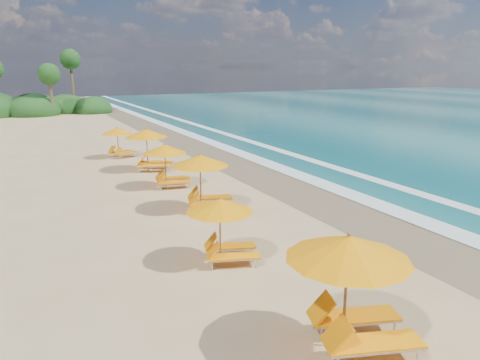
{
  "coord_description": "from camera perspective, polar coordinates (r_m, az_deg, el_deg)",
  "views": [
    {
      "loc": [
        -8.16,
        -16.29,
        5.81
      ],
      "look_at": [
        0.0,
        0.0,
        1.2
      ],
      "focal_mm": 33.5,
      "sensor_mm": 36.0,
      "label": 1
    }
  ],
  "objects": [
    {
      "name": "ground",
      "position": [
        19.12,
        0.0,
        -3.49
      ],
      "size": [
        160.0,
        160.0,
        0.0
      ],
      "primitive_type": "plane",
      "color": "tan",
      "rests_on": "ground"
    },
    {
      "name": "station_5",
      "position": [
        26.23,
        -11.36,
        4.19
      ],
      "size": [
        3.23,
        3.21,
        2.46
      ],
      "rotation": [
        0.0,
        0.0,
        -0.44
      ],
      "color": "olive",
      "rests_on": "ground"
    },
    {
      "name": "station_3",
      "position": [
        18.58,
        -4.48,
        0.24
      ],
      "size": [
        3.04,
        2.97,
        2.4
      ],
      "rotation": [
        0.0,
        0.0,
        -0.32
      ],
      "color": "olive",
      "rests_on": "ground"
    },
    {
      "name": "station_2",
      "position": [
        13.58,
        -1.88,
        -5.84
      ],
      "size": [
        2.62,
        2.57,
        2.06
      ],
      "rotation": [
        0.0,
        0.0,
        -0.32
      ],
      "color": "olive",
      "rests_on": "ground"
    },
    {
      "name": "station_6",
      "position": [
        30.53,
        -15.05,
        4.91
      ],
      "size": [
        2.61,
        2.56,
        2.03
      ],
      "rotation": [
        0.0,
        0.0,
        0.35
      ],
      "color": "olive",
      "rests_on": "ground"
    },
    {
      "name": "wet_sand",
      "position": [
        21.14,
        9.74,
        -1.95
      ],
      "size": [
        4.0,
        160.0,
        0.01
      ],
      "primitive_type": "cube",
      "color": "olive",
      "rests_on": "ground"
    },
    {
      "name": "station_4",
      "position": [
        22.37,
        -9.07,
        2.2
      ],
      "size": [
        2.65,
        2.54,
        2.19
      ],
      "rotation": [
        0.0,
        0.0,
        -0.2
      ],
      "color": "olive",
      "rests_on": "ground"
    },
    {
      "name": "surf_foam",
      "position": [
        22.8,
        15.24,
        -1.01
      ],
      "size": [
        4.0,
        160.0,
        0.01
      ],
      "color": "white",
      "rests_on": "ground"
    },
    {
      "name": "station_1",
      "position": [
        9.77,
        14.49,
        -12.72
      ],
      "size": [
        3.32,
        3.24,
        2.61
      ],
      "rotation": [
        0.0,
        0.0,
        -0.32
      ],
      "color": "olive",
      "rests_on": "ground"
    }
  ]
}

